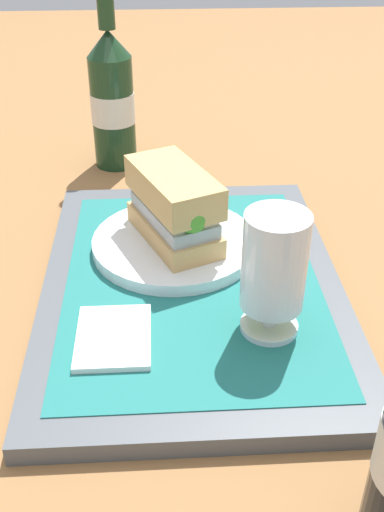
{
  "coord_description": "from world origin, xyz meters",
  "views": [
    {
      "loc": [
        0.55,
        -0.03,
        0.41
      ],
      "look_at": [
        0.0,
        0.0,
        0.05
      ],
      "focal_mm": 43.35,
      "sensor_mm": 36.0,
      "label": 1
    }
  ],
  "objects_px": {
    "plate": "(175,243)",
    "beer_glass": "(274,271)",
    "second_bottle": "(112,98)",
    "sandwich": "(175,206)"
  },
  "relations": [
    {
      "from": "sandwich",
      "to": "beer_glass",
      "type": "xyz_separation_m",
      "value": [
        0.15,
        0.08,
        0.01
      ]
    },
    {
      "from": "plate",
      "to": "beer_glass",
      "type": "relative_size",
      "value": 1.52
    },
    {
      "from": "second_bottle",
      "to": "sandwich",
      "type": "bearing_deg",
      "value": 15.83
    },
    {
      "from": "plate",
      "to": "sandwich",
      "type": "height_order",
      "value": "sandwich"
    },
    {
      "from": "plate",
      "to": "beer_glass",
      "type": "distance_m",
      "value": 0.18
    },
    {
      "from": "plate",
      "to": "second_bottle",
      "type": "xyz_separation_m",
      "value": [
        -0.29,
        -0.08,
        0.08
      ]
    },
    {
      "from": "sandwich",
      "to": "plate",
      "type": "bearing_deg",
      "value": -180.0
    },
    {
      "from": "sandwich",
      "to": "second_bottle",
      "type": "xyz_separation_m",
      "value": [
        -0.29,
        -0.08,
        0.03
      ]
    },
    {
      "from": "plate",
      "to": "second_bottle",
      "type": "bearing_deg",
      "value": -164.26
    },
    {
      "from": "sandwich",
      "to": "second_bottle",
      "type": "height_order",
      "value": "second_bottle"
    }
  ]
}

